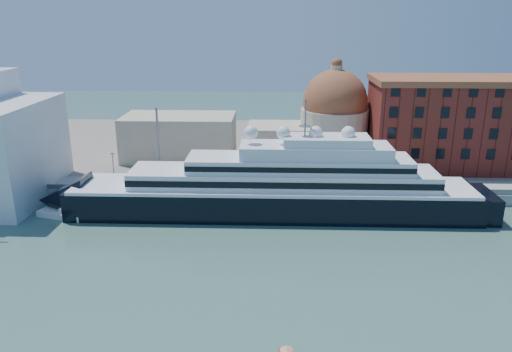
{
  "coord_description": "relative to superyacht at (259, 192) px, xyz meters",
  "views": [
    {
      "loc": [
        5.7,
        -74.53,
        39.66
      ],
      "look_at": [
        2.41,
        18.0,
        9.89
      ],
      "focal_mm": 35.0,
      "sensor_mm": 36.0,
      "label": 1
    }
  ],
  "objects": [
    {
      "name": "church",
      "position": [
        3.43,
        34.72,
        6.02
      ],
      "size": [
        66.0,
        18.0,
        25.5
      ],
      "color": "beige",
      "rests_on": "land"
    },
    {
      "name": "quay",
      "position": [
        -2.95,
        11.0,
        -3.64
      ],
      "size": [
        180.0,
        10.0,
        2.5
      ],
      "primitive_type": "cube",
      "color": "gray",
      "rests_on": "ground"
    },
    {
      "name": "quay_fence",
      "position": [
        -2.95,
        6.5,
        -1.79
      ],
      "size": [
        180.0,
        0.1,
        1.2
      ],
      "primitive_type": "cube",
      "color": "slate",
      "rests_on": "quay"
    },
    {
      "name": "ground",
      "position": [
        -2.95,
        -23.0,
        -4.89
      ],
      "size": [
        400.0,
        400.0,
        0.0
      ],
      "primitive_type": "plane",
      "color": "#345A52",
      "rests_on": "ground"
    },
    {
      "name": "superyacht",
      "position": [
        0.0,
        0.0,
        0.0
      ],
      "size": [
        94.76,
        13.14,
        28.32
      ],
      "color": "black",
      "rests_on": "ground"
    },
    {
      "name": "lamp_posts",
      "position": [
        -15.62,
        9.27,
        4.95
      ],
      "size": [
        120.8,
        2.4,
        18.0
      ],
      "color": "slate",
      "rests_on": "quay"
    },
    {
      "name": "service_barge",
      "position": [
        -40.41,
        -3.44,
        -4.21
      ],
      "size": [
        11.04,
        6.4,
        2.36
      ],
      "rotation": [
        0.0,
        0.0,
        -0.3
      ],
      "color": "white",
      "rests_on": "ground"
    },
    {
      "name": "land",
      "position": [
        -2.95,
        52.0,
        -3.89
      ],
      "size": [
        260.0,
        72.0,
        2.0
      ],
      "primitive_type": "cube",
      "color": "slate",
      "rests_on": "ground"
    },
    {
      "name": "warehouse",
      "position": [
        49.05,
        29.0,
        8.9
      ],
      "size": [
        43.0,
        19.0,
        23.25
      ],
      "color": "maroon",
      "rests_on": "land"
    }
  ]
}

